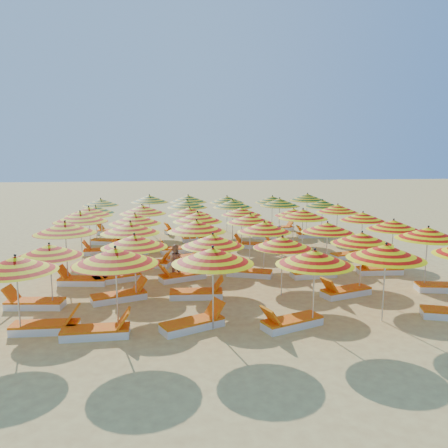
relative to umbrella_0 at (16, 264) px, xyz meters
The scene contains 74 objects.
ground 9.64m from the umbrella_0, 48.31° to the left, with size 120.00×120.00×0.00m, color #E9CA67.
umbrella_0 is the anchor object (origin of this frame).
umbrella_1 2.47m from the umbrella_0, ahead, with size 2.83×2.83×2.35m.
umbrella_2 4.95m from the umbrella_0, ahead, with size 2.57×2.57×2.29m.
umbrella_3 7.64m from the umbrella_0, ahead, with size 2.58×2.58×2.19m.
umbrella_4 9.72m from the umbrella_0, ahead, with size 2.56×2.56×2.26m.
umbrella_6 2.03m from the umbrella_0, 81.26° to the left, with size 2.28×2.28×2.05m.
umbrella_7 3.68m from the umbrella_0, 41.44° to the left, with size 2.09×2.09×2.20m.
umbrella_8 5.76m from the umbrella_0, 24.76° to the left, with size 2.46×2.46×2.16m.
umbrella_9 7.85m from the umbrella_0, 17.23° to the left, with size 2.22×2.22×2.04m.
umbrella_10 10.39m from the umbrella_0, 12.10° to the left, with size 2.36×2.36×2.14m.
umbrella_11 12.72m from the umbrella_0, 10.03° to the left, with size 2.79×2.79×2.26m.
umbrella_12 4.60m from the umbrella_0, 87.35° to the left, with size 2.60×2.60×2.34m.
umbrella_13 5.31m from the umbrella_0, 62.32° to the left, with size 2.69×2.69×2.27m.
umbrella_14 6.66m from the umbrella_0, 43.06° to the left, with size 2.49×2.49×2.30m.
umbrella_15 8.80m from the umbrella_0, 32.29° to the left, with size 2.37×2.37×2.17m.
umbrella_16 10.79m from the umbrella_0, 24.30° to the left, with size 2.45×2.45×2.14m.
umbrella_17 13.36m from the umbrella_0, 19.89° to the left, with size 2.69×2.69×2.17m.
umbrella_18 7.23m from the umbrella_0, 88.01° to the left, with size 2.39×2.39×2.36m.
umbrella_19 7.32m from the umbrella_0, 70.12° to the left, with size 2.50×2.50×2.28m.
umbrella_20 8.82m from the umbrella_0, 54.69° to the left, with size 2.17×2.17×2.26m.
umbrella_21 10.15m from the umbrella_0, 43.64° to the left, with size 2.55×2.55×2.16m.
umbrella_22 12.15m from the umbrella_0, 36.53° to the left, with size 2.37×2.37×2.30m.
umbrella_23 14.36m from the umbrella_0, 29.57° to the left, with size 2.28×2.28×2.14m.
umbrella_24 9.42m from the umbrella_0, 88.62° to the left, with size 2.39×2.39×2.30m.
umbrella_25 9.92m from the umbrella_0, 74.37° to the left, with size 2.23×2.23×2.34m.
umbrella_26 10.64m from the umbrella_0, 62.69° to the left, with size 2.72×2.72×2.20m.
umbrella_27 12.25m from the umbrella_0, 52.57° to the left, with size 2.50×2.50×2.12m.
umbrella_28 13.94m from the umbrella_0, 43.79° to the left, with size 2.26×2.26×2.03m.
umbrella_29 15.60m from the umbrella_0, 37.83° to the left, with size 2.75×2.75×2.21m.
umbrella_30 11.87m from the umbrella_0, 89.27° to the left, with size 2.27×2.27×2.06m.
umbrella_31 12.25m from the umbrella_0, 78.25° to the left, with size 2.31×2.31×2.04m.
umbrella_32 13.01m from the umbrella_0, 67.87° to the left, with size 2.68×2.68×2.30m.
umbrella_33 13.94m from the umbrella_0, 58.27° to the left, with size 2.86×2.86×2.28m.
umbrella_34 15.42m from the umbrella_0, 49.97° to the left, with size 2.78×2.78×2.33m.
umbrella_35 17.41m from the umbrella_0, 44.20° to the left, with size 2.16×2.16×2.17m.
umbrella_36 14.43m from the umbrella_0, 89.77° to the left, with size 2.36×2.36×2.18m.
umbrella_37 14.78m from the umbrella_0, 79.02° to the left, with size 2.39×2.39×2.35m.
umbrella_38 15.30m from the umbrella_0, 70.62° to the left, with size 2.50×2.50×2.33m.
umbrella_39 16.36m from the umbrella_0, 63.07° to the left, with size 2.75×2.75×2.23m.
umbrella_40 17.56m from the umbrella_0, 54.74° to the left, with size 2.43×2.43×2.22m.
umbrella_41 18.70m from the umbrella_0, 49.06° to the left, with size 2.93×2.93×2.36m.
lounger_0 1.86m from the umbrella_0, 16.70° to the left, with size 1.76×0.66×0.69m.
lounger_1 2.65m from the umbrella_0, ahead, with size 1.74×0.59×0.69m.
lounger_2 4.78m from the umbrella_0, ahead, with size 1.82×1.24×0.69m.
lounger_3 7.26m from the umbrella_0, ahead, with size 1.83×1.16×0.69m.
lounger_5 2.79m from the umbrella_0, 97.67° to the left, with size 1.79×0.80×0.69m.
lounger_6 3.80m from the umbrella_0, 47.96° to the left, with size 1.83×1.13×0.69m.
lounger_7 5.60m from the umbrella_0, 27.21° to the left, with size 1.77×0.71×0.69m.
lounger_8 9.92m from the umbrella_0, 11.71° to the left, with size 1.83×1.07×0.69m.
lounger_9 13.39m from the umbrella_0, ahead, with size 1.81×0.91×0.69m.
lounger_10 4.86m from the umbrella_0, 80.93° to the left, with size 1.80×0.84×0.69m.
lounger_11 5.32m from the umbrella_0, 68.13° to the left, with size 1.82×1.21×0.69m.
lounger_12 6.48m from the umbrella_0, 46.78° to the left, with size 1.82×1.17×0.69m.
lounger_13 8.51m from the umbrella_0, 34.72° to the left, with size 1.82×1.17×0.69m.
lounger_14 10.33m from the umbrella_0, 24.87° to the left, with size 1.77×0.72×0.69m.
lounger_15 12.87m from the umbrella_0, 20.20° to the left, with size 1.76×0.68×0.69m.
lounger_16 7.60m from the umbrella_0, 65.33° to the left, with size 1.83×1.08×0.69m.
lounger_17 8.90m from the umbrella_0, 58.27° to the left, with size 1.82×1.22×0.69m.
lounger_18 14.02m from the umbrella_0, 30.49° to the left, with size 1.82×1.00×0.69m.
lounger_19 9.54m from the umbrella_0, 85.54° to the left, with size 1.78×0.73×0.69m.
lounger_20 9.78m from the umbrella_0, 77.54° to the left, with size 1.79×0.80×0.69m.
lounger_21 10.31m from the umbrella_0, 65.06° to the left, with size 1.80×0.86×0.69m.
lounger_22 12.74m from the umbrella_0, 50.94° to the left, with size 1.83×1.07×0.69m.
lounger_23 13.82m from the umbrella_0, 46.30° to the left, with size 1.82×0.99×0.69m.
lounger_24 11.82m from the umbrella_0, 86.33° to the left, with size 1.83×1.11×0.69m.
lounger_25 13.22m from the umbrella_0, 65.18° to the left, with size 1.80×0.83×0.69m.
lounger_26 15.32m from the umbrella_0, 52.22° to the left, with size 1.83×1.14×0.69m.
lounger_27 17.07m from the umbrella_0, 45.58° to the left, with size 1.74×0.61×0.69m.
lounger_28 14.79m from the umbrella_0, 87.81° to the left, with size 1.82×0.96×0.69m.
lounger_29 15.20m from the umbrella_0, 72.74° to the left, with size 1.82×1.19×0.69m.
lounger_30 18.17m from the umbrella_0, 53.58° to the left, with size 1.78×0.75×0.69m.
beachgoer_a 12.18m from the umbrella_0, 42.27° to the left, with size 0.51×0.33×1.39m, color tan.
beachgoer_b 6.48m from the umbrella_0, 50.34° to the left, with size 0.63×0.49×1.29m, color tan.
Camera 1 is at (-2.53, -18.28, 4.61)m, focal length 35.00 mm.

